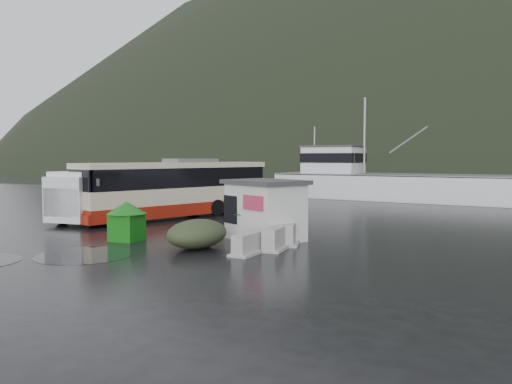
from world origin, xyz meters
The scene contains 14 objects.
ground centered at (0.00, 0.00, 0.00)m, with size 160.00×160.00×0.00m, color black.
harbor_water centered at (0.00, 110.00, 0.00)m, with size 300.00×180.00×0.02m, color black.
quay_edge centered at (0.00, 20.00, 0.00)m, with size 160.00×0.60×1.50m, color #999993.
coach_bus centered at (-2.95, 4.34, 0.00)m, with size 2.99×11.94×3.38m, color #C2AF92, non-canonical shape.
white_van centered at (-5.67, 1.14, 0.00)m, with size 2.25×6.55×2.74m, color silver, non-canonical shape.
waste_bin_left centered at (0.58, -2.92, 0.00)m, with size 1.16×1.16×1.62m, color #116112, non-canonical shape.
waste_bin_right centered at (4.68, 0.12, 0.00)m, with size 1.11×1.11×1.56m, color #116112, non-canonical shape.
dome_tent centered at (4.09, -2.71, 0.00)m, with size 1.97×2.76×1.08m, color #2E3821, non-canonical shape.
ticket_kiosk centered at (5.31, 0.28, 0.00)m, with size 3.19×2.42×2.50m, color silver, non-canonical shape.
jersey_barrier_a centered at (6.75, -1.46, 0.00)m, with size 0.83×1.65×0.83m, color #999993, non-canonical shape.
jersey_barrier_b centered at (6.37, -2.80, 0.00)m, with size 0.74×1.49×0.74m, color #999993, non-canonical shape.
jersey_barrier_c centered at (6.65, -0.19, 0.00)m, with size 0.84×1.67×0.84m, color #999993, non-canonical shape.
fishing_trawler centered at (2.98, 27.30, 0.00)m, with size 25.74×5.65×10.30m, color silver, non-canonical shape.
puddles centered at (1.65, -3.19, 0.01)m, with size 7.06×15.82×0.01m.
Camera 1 is at (15.82, -17.44, 3.43)m, focal length 35.00 mm.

